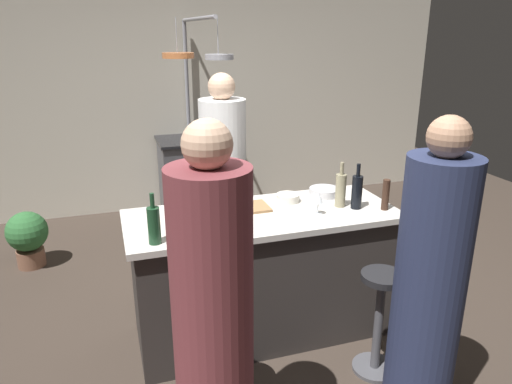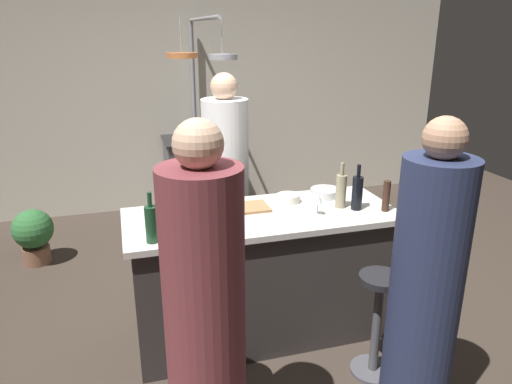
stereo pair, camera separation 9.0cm
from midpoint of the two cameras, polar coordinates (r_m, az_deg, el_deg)
ground_plane at (r=3.57m, az=1.45°, el=-16.14°), size 9.00×9.00×0.00m
back_wall at (r=5.76m, az=-7.22°, el=11.20°), size 6.40×0.16×2.60m
kitchen_island at (r=3.33m, az=1.51°, el=-9.75°), size 1.80×0.72×0.90m
stove_range at (r=5.55m, az=-6.19°, el=1.93°), size 0.80×0.64×0.89m
chef at (r=3.90m, az=-2.93°, el=0.27°), size 0.37×0.37×1.75m
bar_stool_left at (r=2.77m, az=-4.66°, el=-18.41°), size 0.28×0.28×0.68m
guest_left at (r=2.22m, az=-4.92°, el=-15.34°), size 0.36×0.36×1.73m
bar_stool_right at (r=3.09m, az=15.12°, el=-14.61°), size 0.28×0.28×0.68m
guest_right at (r=2.62m, az=20.49°, el=-11.38°), size 0.36×0.36×1.69m
overhead_pot_rack at (r=4.78m, az=-6.30°, el=13.64°), size 0.61×1.53×2.17m
potted_plant at (r=4.78m, az=-24.61°, el=-4.50°), size 0.36×0.36×0.52m
cutting_board at (r=3.22m, az=-0.56°, el=-1.91°), size 0.32×0.22×0.02m
pepper_mill at (r=3.28m, az=16.08°, el=-0.46°), size 0.05×0.05×0.21m
wine_bottle_dark at (r=3.26m, az=12.80°, el=-0.04°), size 0.07×0.07×0.31m
wine_bottle_green at (r=2.74m, az=-11.49°, el=-3.70°), size 0.07×0.07×0.30m
wine_bottle_white at (r=3.27m, az=10.91°, el=0.20°), size 0.07×0.07×0.31m
wine_glass_near_right_guest at (r=2.93m, az=-2.16°, el=-2.02°), size 0.07×0.07×0.15m
wine_glass_by_chef at (r=3.12m, az=8.22°, el=-0.92°), size 0.07×0.07×0.15m
mixing_bowl_wooden at (r=2.87m, az=-8.17°, el=-4.09°), size 0.17×0.17×0.08m
mixing_bowl_ceramic at (r=3.35m, az=4.65°, el=-0.74°), size 0.16×0.16×0.06m
mixing_bowl_steel at (r=3.50m, az=9.02°, el=-0.06°), size 0.22×0.22×0.06m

